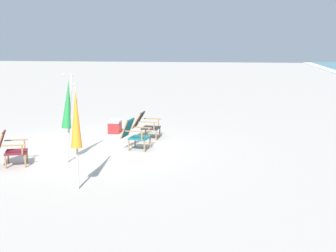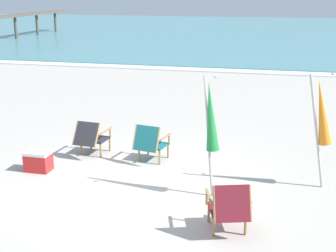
{
  "view_description": "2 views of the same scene",
  "coord_description": "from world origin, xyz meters",
  "px_view_note": "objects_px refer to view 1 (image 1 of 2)",
  "views": [
    {
      "loc": [
        11.82,
        3.34,
        3.0
      ],
      "look_at": [
        0.58,
        2.08,
        0.78
      ],
      "focal_mm": 50.0,
      "sensor_mm": 36.0,
      "label": 1
    },
    {
      "loc": [
        2.38,
        -7.65,
        3.44
      ],
      "look_at": [
        0.34,
        0.83,
        0.88
      ],
      "focal_mm": 50.0,
      "sensor_mm": 36.0,
      "label": 2
    }
  ],
  "objects_px": {
    "beach_chair_front_right": "(9,148)",
    "umbrella_furled_green": "(68,105)",
    "beach_chair_back_left": "(134,133)",
    "cooler_box": "(115,126)",
    "beach_chair_front_left": "(145,124)",
    "umbrella_furled_orange": "(76,120)"
  },
  "relations": [
    {
      "from": "beach_chair_front_right",
      "to": "umbrella_furled_green",
      "type": "distance_m",
      "value": 1.67
    },
    {
      "from": "beach_chair_back_left",
      "to": "umbrella_furled_green",
      "type": "height_order",
      "value": "umbrella_furled_green"
    },
    {
      "from": "beach_chair_front_left",
      "to": "beach_chair_back_left",
      "type": "distance_m",
      "value": 1.33
    },
    {
      "from": "beach_chair_back_left",
      "to": "cooler_box",
      "type": "relative_size",
      "value": 1.65
    },
    {
      "from": "cooler_box",
      "to": "beach_chair_front_left",
      "type": "bearing_deg",
      "value": 57.19
    },
    {
      "from": "beach_chair_back_left",
      "to": "umbrella_furled_orange",
      "type": "xyz_separation_m",
      "value": [
        3.24,
        -0.53,
        0.94
      ]
    },
    {
      "from": "beach_chair_back_left",
      "to": "cooler_box",
      "type": "bearing_deg",
      "value": -154.04
    },
    {
      "from": "beach_chair_front_right",
      "to": "beach_chair_front_left",
      "type": "height_order",
      "value": "beach_chair_front_right"
    },
    {
      "from": "beach_chair_front_right",
      "to": "beach_chair_back_left",
      "type": "xyz_separation_m",
      "value": [
        -1.9,
        2.58,
        -0.0
      ]
    },
    {
      "from": "umbrella_furled_orange",
      "to": "cooler_box",
      "type": "relative_size",
      "value": 4.28
    },
    {
      "from": "beach_chair_back_left",
      "to": "cooler_box",
      "type": "distance_m",
      "value": 2.25
    },
    {
      "from": "beach_chair_front_left",
      "to": "umbrella_furled_green",
      "type": "height_order",
      "value": "umbrella_furled_green"
    },
    {
      "from": "beach_chair_front_right",
      "to": "cooler_box",
      "type": "relative_size",
      "value": 1.69
    },
    {
      "from": "beach_chair_front_right",
      "to": "umbrella_furled_green",
      "type": "xyz_separation_m",
      "value": [
        -0.49,
        1.28,
        0.96
      ]
    },
    {
      "from": "cooler_box",
      "to": "beach_chair_front_right",
      "type": "bearing_deg",
      "value": -22.21
    },
    {
      "from": "beach_chair_front_right",
      "to": "cooler_box",
      "type": "distance_m",
      "value": 4.24
    },
    {
      "from": "beach_chair_front_right",
      "to": "beach_chair_front_left",
      "type": "bearing_deg",
      "value": 140.53
    },
    {
      "from": "umbrella_furled_orange",
      "to": "beach_chair_front_left",
      "type": "bearing_deg",
      "value": 172.34
    },
    {
      "from": "beach_chair_back_left",
      "to": "umbrella_furled_green",
      "type": "xyz_separation_m",
      "value": [
        1.42,
        -1.3,
        0.96
      ]
    },
    {
      "from": "beach_chair_front_left",
      "to": "umbrella_furled_green",
      "type": "xyz_separation_m",
      "value": [
        2.74,
        -1.38,
        0.96
      ]
    },
    {
      "from": "umbrella_furled_green",
      "to": "beach_chair_front_right",
      "type": "bearing_deg",
      "value": -69.11
    },
    {
      "from": "beach_chair_back_left",
      "to": "umbrella_furled_orange",
      "type": "height_order",
      "value": "umbrella_furled_orange"
    }
  ]
}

